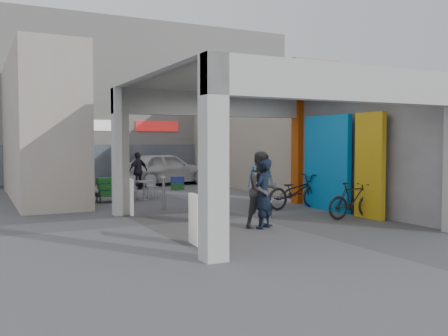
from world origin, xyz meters
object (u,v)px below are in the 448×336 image
bicycle_front (295,192)px  white_van (165,168)px  bicycle_rear (353,200)px  border_collie (266,209)px  man_crates (138,171)px  man_with_dog (263,194)px  produce_stand (114,192)px  cafe_set (139,191)px  man_elderly (260,177)px  man_back_turned (263,190)px

bicycle_front → white_van: 9.82m
bicycle_rear → border_collie: bearing=59.7°
man_crates → white_van: 2.58m
man_with_dog → produce_stand: bearing=-108.9°
bicycle_rear → man_crates: bearing=14.9°
border_collie → cafe_set: bearing=86.1°
man_with_dog → man_elderly: 4.51m
cafe_set → man_back_turned: 6.98m
produce_stand → man_elderly: 5.01m
cafe_set → border_collie: cafe_set is taller
bicycle_rear → man_elderly: bearing=10.1°
cafe_set → man_with_dog: (0.86, -7.01, 0.53)m
produce_stand → man_crates: 4.27m
border_collie → bicycle_rear: bicycle_rear is taller
produce_stand → white_van: size_ratio=0.27×
produce_stand → man_crates: size_ratio=0.77×
cafe_set → white_van: (2.89, 5.31, 0.48)m
produce_stand → white_van: 6.76m
bicycle_rear → white_van: (-0.86, 12.10, 0.28)m
produce_stand → man_elderly: bearing=-22.9°
man_elderly → bicycle_front: (0.39, -1.38, -0.36)m
man_crates → border_collie: bearing=74.5°
cafe_set → man_back_turned: man_back_turned is taller
cafe_set → bicycle_front: size_ratio=0.68×
border_collie → bicycle_front: 2.08m
cafe_set → border_collie: size_ratio=2.30×
bicycle_front → produce_stand: bearing=41.9°
produce_stand → man_crates: (2.00, 3.75, 0.48)m
man_back_turned → man_elderly: (2.18, 3.79, -0.02)m
cafe_set → man_elderly: size_ratio=0.76×
man_with_dog → man_elderly: man_elderly is taller
bicycle_rear → man_with_dog: bearing=94.5°
border_collie → white_van: bearing=62.7°
man_elderly → white_van: man_elderly is taller
man_crates → bicycle_front: man_crates is taller
produce_stand → bicycle_rear: size_ratio=0.76×
man_with_dog → bicycle_rear: size_ratio=1.01×
border_collie → man_with_dog: bearing=-145.6°
produce_stand → bicycle_rear: (4.71, -6.56, 0.17)m
white_van → produce_stand: bearing=136.1°
man_back_turned → bicycle_rear: size_ratio=1.11×
man_crates → white_van: size_ratio=0.35×
man_with_dog → man_elderly: size_ratio=0.94×
bicycle_front → bicycle_rear: 2.32m
produce_stand → man_elderly: (4.07, -2.87, 0.56)m
cafe_set → white_van: bearing=61.4°
produce_stand → man_back_turned: bearing=-61.9°
cafe_set → man_with_dog: man_with_dog is taller
cafe_set → man_back_turned: (0.93, -6.89, 0.61)m
man_back_turned → white_van: bearing=75.3°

